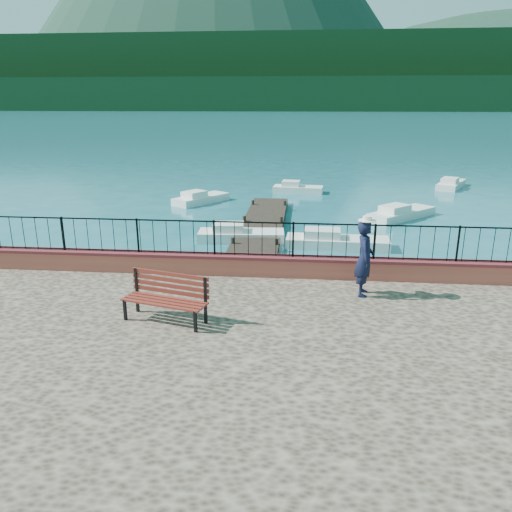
% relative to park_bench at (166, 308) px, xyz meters
% --- Properties ---
extents(ground, '(2000.00, 2000.00, 0.00)m').
position_rel_park_bench_xyz_m(ground, '(3.04, -0.46, -1.52)').
color(ground, '#19596B').
rests_on(ground, ground).
extents(parapet, '(28.00, 0.46, 0.58)m').
position_rel_park_bench_xyz_m(parapet, '(3.04, 3.24, -0.03)').
color(parapet, '#B25640').
rests_on(parapet, promenade).
extents(railing, '(27.00, 0.05, 0.95)m').
position_rel_park_bench_xyz_m(railing, '(3.04, 3.24, 0.74)').
color(railing, black).
rests_on(railing, parapet).
extents(dock, '(2.00, 16.00, 0.30)m').
position_rel_park_bench_xyz_m(dock, '(1.04, 11.54, -1.37)').
color(dock, '#2D231C').
rests_on(dock, ground).
extents(far_forest, '(900.00, 60.00, 18.00)m').
position_rel_park_bench_xyz_m(far_forest, '(3.04, 299.54, 7.48)').
color(far_forest, black).
rests_on(far_forest, ground).
extents(foothills, '(900.00, 120.00, 44.00)m').
position_rel_park_bench_xyz_m(foothills, '(3.04, 359.54, 20.48)').
color(foothills, black).
rests_on(foothills, ground).
extents(park_bench, '(2.03, 1.12, 1.07)m').
position_rel_park_bench_xyz_m(park_bench, '(0.00, 0.00, 0.00)').
color(park_bench, black).
rests_on(park_bench, promenade).
extents(person, '(0.52, 0.74, 1.93)m').
position_rel_park_bench_xyz_m(person, '(4.55, 2.03, 0.65)').
color(person, black).
rests_on(person, promenade).
extents(hat, '(0.44, 0.44, 0.12)m').
position_rel_park_bench_xyz_m(hat, '(4.55, 2.03, 1.67)').
color(hat, white).
rests_on(hat, person).
extents(boat_0, '(3.83, 1.56, 0.80)m').
position_rel_park_bench_xyz_m(boat_0, '(0.29, 11.10, -1.12)').
color(boat_0, silver).
rests_on(boat_0, ground).
extents(boat_1, '(4.31, 1.47, 0.80)m').
position_rel_park_bench_xyz_m(boat_1, '(4.45, 10.38, -1.12)').
color(boat_1, silver).
rests_on(boat_1, ground).
extents(boat_2, '(3.98, 3.97, 0.80)m').
position_rel_park_bench_xyz_m(boat_2, '(8.14, 16.24, -1.12)').
color(boat_2, silver).
rests_on(boat_2, ground).
extents(boat_3, '(3.14, 3.77, 0.80)m').
position_rel_park_bench_xyz_m(boat_3, '(-3.19, 19.30, -1.12)').
color(boat_3, white).
rests_on(boat_3, ground).
extents(boat_4, '(3.37, 1.60, 0.80)m').
position_rel_park_bench_xyz_m(boat_4, '(2.59, 23.34, -1.12)').
color(boat_4, silver).
rests_on(boat_4, ground).
extents(boat_5, '(2.89, 4.09, 0.80)m').
position_rel_park_bench_xyz_m(boat_5, '(13.36, 26.34, -1.12)').
color(boat_5, silver).
rests_on(boat_5, ground).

